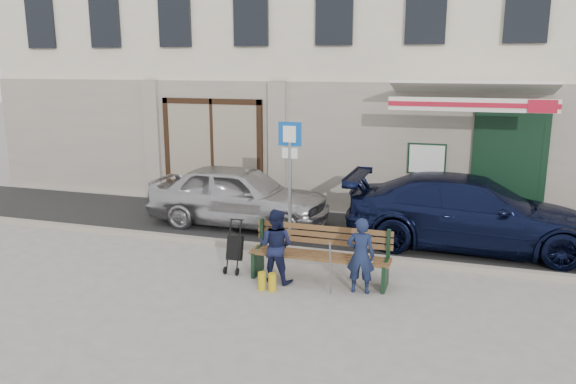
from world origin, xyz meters
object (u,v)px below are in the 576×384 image
at_px(car_silver, 239,195).
at_px(car_navy, 472,213).
at_px(parking_sign, 290,165).
at_px(woman, 276,246).
at_px(stroller, 235,249).
at_px(bench, 317,255).
at_px(man, 361,256).

height_order(car_silver, car_navy, car_navy).
relative_size(parking_sign, woman, 1.99).
xyz_separation_m(woman, stroller, (-0.85, 0.23, -0.22)).
height_order(parking_sign, stroller, parking_sign).
bearing_deg(car_navy, car_silver, 89.52).
height_order(car_navy, woman, car_navy).
xyz_separation_m(car_navy, bench, (-2.49, -2.66, -0.27)).
bearing_deg(bench, man, -19.87).
relative_size(car_silver, bench, 1.72).
relative_size(parking_sign, man, 2.02).
bearing_deg(stroller, car_silver, 108.71).
xyz_separation_m(car_silver, parking_sign, (1.57, -1.14, 0.98)).
bearing_deg(stroller, bench, -1.32).
bearing_deg(parking_sign, stroller, -104.65).
xyz_separation_m(car_navy, woman, (-3.15, -2.91, -0.09)).
bearing_deg(man, bench, -23.83).
xyz_separation_m(car_silver, car_navy, (5.05, -0.08, 0.02)).
relative_size(car_navy, bench, 2.08).
bearing_deg(car_navy, bench, 137.32).
bearing_deg(parking_sign, man, -43.69).
distance_m(car_navy, bench, 3.65).
distance_m(parking_sign, bench, 2.24).
xyz_separation_m(parking_sign, man, (1.78, -1.89, -1.05)).
distance_m(car_silver, parking_sign, 2.17).
height_order(bench, woman, woman).
xyz_separation_m(car_silver, stroller, (1.06, -2.76, -0.29)).
relative_size(bench, man, 1.91).
bearing_deg(man, car_silver, -46.02).
bearing_deg(parking_sign, bench, -55.37).
height_order(car_silver, bench, car_silver).
xyz_separation_m(car_silver, bench, (2.56, -2.74, -0.25)).
bearing_deg(stroller, parking_sign, 70.20).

